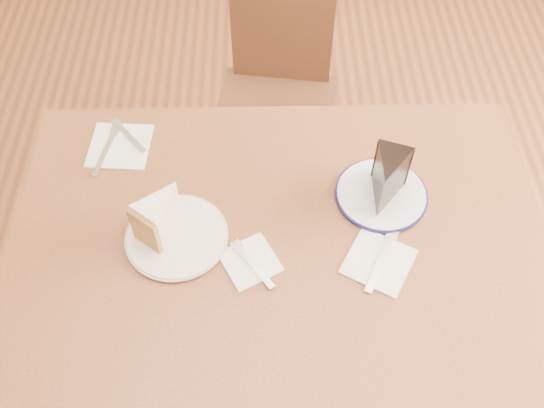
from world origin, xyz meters
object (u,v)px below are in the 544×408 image
at_px(chair_far, 277,100).
at_px(plate_navy, 381,195).
at_px(carrot_cake, 163,214).
at_px(chocolate_cake, 386,182).
at_px(plate_cream, 177,237).
at_px(table, 277,258).

height_order(chair_far, plate_navy, chair_far).
height_order(plate_navy, carrot_cake, carrot_cake).
bearing_deg(plate_navy, chair_far, 109.37).
distance_m(chair_far, chocolate_cake, 0.79).
bearing_deg(plate_cream, plate_navy, 12.97).
bearing_deg(chocolate_cake, plate_cream, 31.66).
bearing_deg(chair_far, carrot_cake, 78.22).
bearing_deg(plate_cream, chair_far, 72.06).
bearing_deg(carrot_cake, chair_far, 107.14).
relative_size(table, plate_cream, 5.51).
relative_size(table, chair_far, 1.52).
bearing_deg(chocolate_cake, table, 40.25).
relative_size(carrot_cake, chocolate_cake, 0.90).
xyz_separation_m(table, chair_far, (0.02, 0.74, -0.21)).
bearing_deg(chocolate_cake, carrot_cake, 28.54).
bearing_deg(chair_far, chocolate_cake, 117.36).
distance_m(plate_cream, plate_navy, 0.48).
bearing_deg(plate_navy, table, -157.26).
relative_size(chair_far, carrot_cake, 7.63).
xyz_separation_m(chair_far, chocolate_cake, (0.22, -0.65, 0.38)).
xyz_separation_m(plate_cream, plate_navy, (0.47, 0.11, 0.00)).
height_order(plate_cream, chocolate_cake, chocolate_cake).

